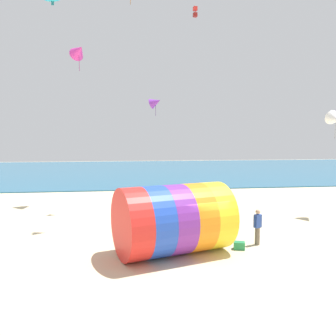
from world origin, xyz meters
name	(u,v)px	position (x,y,z in m)	size (l,w,h in m)	color
ground_plane	(199,252)	(0.00, 0.00, 0.00)	(120.00, 120.00, 0.00)	beige
sea	(148,170)	(0.00, 38.02, 0.05)	(120.00, 40.00, 0.10)	#236084
giant_inflatable_tube	(174,219)	(-1.18, 0.01, 1.58)	(5.72, 4.51, 3.17)	red
kite_handler	(258,227)	(3.09, 0.67, 0.92)	(0.42, 0.34, 1.78)	#726651
kite_purple_delta	(156,102)	(-0.58, 16.26, 8.58)	(1.52, 1.41, 1.92)	purple
kite_red_box	(195,12)	(1.57, 8.86, 14.04)	(0.30, 0.30, 0.73)	red
kite_magenta_delta	(79,51)	(-6.90, 12.43, 12.03)	(1.70, 1.81, 2.26)	#D1339E
kite_white_delta	(336,119)	(10.46, 5.84, 6.52)	(1.00, 1.22, 1.90)	white
cooler_box	(239,246)	(1.98, 0.14, 0.18)	(0.52, 0.36, 0.36)	#268C4C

